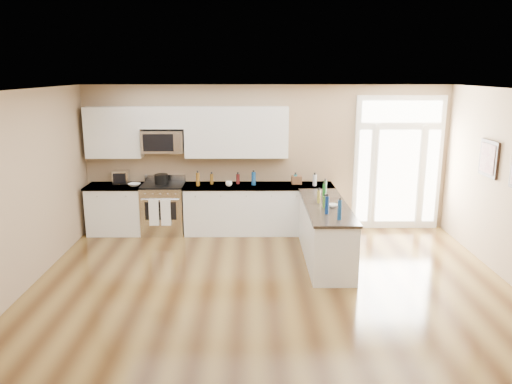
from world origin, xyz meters
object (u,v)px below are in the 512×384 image
peninsula_cabinet (325,234)px  stockpot (161,179)px  kitchen_range (164,208)px  toaster_oven (121,177)px

peninsula_cabinet → stockpot: bearing=152.6°
stockpot → kitchen_range: bearing=-65.3°
peninsula_cabinet → kitchen_range: size_ratio=2.15×
kitchen_range → toaster_oven: (-0.81, 0.13, 0.59)m
peninsula_cabinet → toaster_oven: toaster_oven is taller
peninsula_cabinet → kitchen_range: bearing=153.5°
peninsula_cabinet → toaster_oven: size_ratio=7.71×
toaster_oven → stockpot: bearing=-8.2°
peninsula_cabinet → stockpot: size_ratio=9.03×
peninsula_cabinet → stockpot: 3.37m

